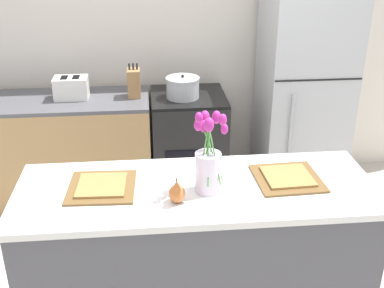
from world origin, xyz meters
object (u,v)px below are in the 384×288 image
object	(u,v)px
plate_setting_left	(102,186)
knife_block	(134,83)
flower_vase	(208,162)
refrigerator	(303,93)
stove_range	(188,145)
cooking_pot	(183,88)
plate_setting_right	(287,178)
pear_figurine	(177,193)
toaster	(71,88)

from	to	relation	value
plate_setting_left	knife_block	distance (m)	1.59
flower_vase	refrigerator	bearing A→B (deg)	58.61
stove_range	cooking_pot	distance (m)	0.53
refrigerator	cooking_pot	bearing A→B (deg)	-177.16
refrigerator	plate_setting_left	bearing A→B (deg)	-134.10
plate_setting_right	cooking_pot	size ratio (longest dim) A/B	1.28
refrigerator	pear_figurine	size ratio (longest dim) A/B	13.74
stove_range	refrigerator	bearing A→B (deg)	0.04
knife_block	flower_vase	bearing A→B (deg)	-77.09
pear_figurine	toaster	distance (m)	1.89
refrigerator	cooking_pot	xyz separation A→B (m)	(-1.00, -0.05, 0.09)
stove_range	plate_setting_left	size ratio (longest dim) A/B	2.60
flower_vase	pear_figurine	bearing A→B (deg)	-150.01
refrigerator	plate_setting_left	distance (m)	2.19
flower_vase	toaster	size ratio (longest dim) A/B	1.52
toaster	flower_vase	bearing A→B (deg)	-62.27
toaster	refrigerator	bearing A→B (deg)	-0.53
pear_figurine	stove_range	bearing A→B (deg)	83.16
flower_vase	knife_block	size ratio (longest dim) A/B	1.57
pear_figurine	toaster	world-z (taller)	pear_figurine
refrigerator	toaster	size ratio (longest dim) A/B	6.25
refrigerator	flower_vase	xyz separation A→B (m)	(-1.00, -1.64, 0.24)
pear_figurine	toaster	bearing A→B (deg)	112.23
toaster	knife_block	distance (m)	0.49
refrigerator	plate_setting_left	xyz separation A→B (m)	(-1.52, -1.57, 0.09)
plate_setting_left	knife_block	size ratio (longest dim) A/B	1.26
toaster	knife_block	size ratio (longest dim) A/B	1.04
stove_range	flower_vase	size ratio (longest dim) A/B	2.09
refrigerator	plate_setting_right	bearing A→B (deg)	-110.31
refrigerator	cooking_pot	distance (m)	1.00
toaster	plate_setting_right	bearing A→B (deg)	-50.83
refrigerator	cooking_pot	world-z (taller)	refrigerator
stove_range	cooking_pot	bearing A→B (deg)	-134.69
flower_vase	pear_figurine	size ratio (longest dim) A/B	3.33
stove_range	toaster	world-z (taller)	toaster
refrigerator	flower_vase	world-z (taller)	refrigerator
flower_vase	toaster	distance (m)	1.88
stove_range	flower_vase	world-z (taller)	flower_vase
flower_vase	plate_setting_right	distance (m)	0.45
plate_setting_right	toaster	size ratio (longest dim) A/B	1.22
stove_range	cooking_pot	size ratio (longest dim) A/B	3.32
stove_range	plate_setting_left	xyz separation A→B (m)	(-0.57, -1.57, 0.53)
toaster	cooking_pot	bearing A→B (deg)	-4.38
cooking_pot	knife_block	size ratio (longest dim) A/B	0.99
stove_range	toaster	bearing A→B (deg)	178.88
refrigerator	flower_vase	size ratio (longest dim) A/B	4.12
pear_figurine	cooking_pot	size ratio (longest dim) A/B	0.48
stove_range	plate_setting_left	distance (m)	1.75
stove_range	refrigerator	world-z (taller)	refrigerator
knife_block	refrigerator	bearing A→B (deg)	-0.56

